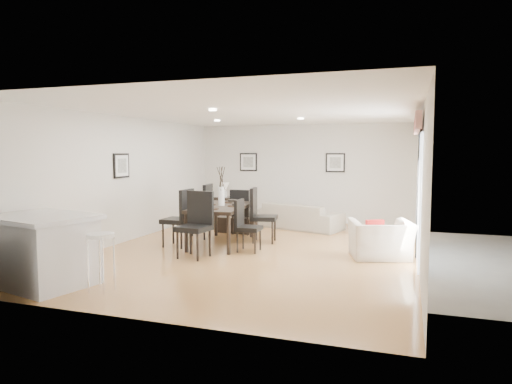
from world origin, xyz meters
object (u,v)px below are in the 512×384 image
(dining_chair_efar, at_px, (260,212))
(dining_chair_enear, at_px, (245,222))
(dining_chair_head, at_px, (197,220))
(dining_chair_foot, at_px, (242,209))
(bar_stool, at_px, (101,242))
(dining_table, at_px, (221,210))
(side_table, at_px, (225,208))
(coffee_table, at_px, (236,224))
(dining_chair_wfar, at_px, (202,208))
(sofa, at_px, (299,216))
(armchair, at_px, (380,240))
(kitchen_island, at_px, (42,250))
(dining_chair_wnear, at_px, (181,215))

(dining_chair_efar, bearing_deg, dining_chair_enear, 172.07)
(dining_chair_head, relative_size, dining_chair_foot, 1.14)
(dining_chair_head, distance_m, bar_stool, 2.38)
(dining_table, distance_m, side_table, 3.58)
(dining_chair_efar, height_order, side_table, dining_chair_efar)
(dining_chair_enear, xyz_separation_m, coffee_table, (-0.94, 1.98, -0.38))
(dining_chair_wfar, bearing_deg, dining_chair_head, 14.39)
(sofa, xyz_separation_m, armchair, (2.17, -2.72, 0.02))
(armchair, relative_size, dining_chair_head, 0.87)
(sofa, relative_size, side_table, 3.43)
(kitchen_island, bearing_deg, dining_chair_wfar, 94.23)
(armchair, xyz_separation_m, dining_chair_efar, (-2.57, 0.74, 0.31))
(dining_chair_wfar, distance_m, side_table, 2.90)
(armchair, distance_m, dining_chair_head, 3.39)
(armchair, distance_m, side_table, 5.78)
(dining_chair_wnear, bearing_deg, dining_chair_wfar, -179.38)
(sofa, distance_m, dining_chair_foot, 1.67)
(dining_table, xyz_separation_m, dining_chair_enear, (0.70, -0.49, -0.17))
(dining_chair_wnear, bearing_deg, dining_chair_efar, 126.01)
(armchair, height_order, dining_chair_foot, dining_chair_foot)
(side_table, bearing_deg, dining_chair_wnear, -81.04)
(dining_chair_enear, height_order, dining_chair_efar, dining_chair_efar)
(dining_table, height_order, coffee_table, dining_table)
(dining_chair_head, height_order, kitchen_island, dining_chair_head)
(dining_chair_wfar, height_order, dining_chair_head, dining_chair_wfar)
(armchair, xyz_separation_m, dining_chair_wnear, (-3.93, -0.23, 0.32))
(dining_table, bearing_deg, dining_chair_wfar, 137.96)
(coffee_table, bearing_deg, dining_chair_head, -80.59)
(armchair, xyz_separation_m, dining_chair_enear, (-2.55, -0.23, 0.22))
(sofa, relative_size, bar_stool, 2.71)
(dining_chair_enear, bearing_deg, side_table, 25.68)
(sofa, distance_m, dining_chair_wfar, 2.65)
(dining_chair_wnear, xyz_separation_m, kitchen_island, (-0.64, -3.07, -0.14))
(dining_chair_enear, bearing_deg, dining_table, 52.96)
(dining_chair_efar, xyz_separation_m, coffee_table, (-0.92, 1.01, -0.47))
(dining_chair_enear, xyz_separation_m, dining_chair_efar, (-0.01, 0.97, 0.09))
(sofa, relative_size, armchair, 2.09)
(sofa, distance_m, side_table, 2.51)
(sofa, distance_m, coffee_table, 1.64)
(bar_stool, bearing_deg, dining_chair_wnear, 97.05)
(dining_chair_wfar, relative_size, coffee_table, 1.31)
(dining_chair_enear, bearing_deg, dining_chair_wfar, 52.32)
(dining_chair_wfar, height_order, bar_stool, dining_chair_wfar)
(coffee_table, bearing_deg, dining_chair_wnear, -98.52)
(dining_chair_enear, bearing_deg, dining_chair_wnear, 88.18)
(dining_chair_wfar, bearing_deg, dining_chair_wnear, -7.78)
(sofa, height_order, coffee_table, sofa)
(dining_chair_wnear, distance_m, dining_chair_wfar, 1.00)
(sofa, bearing_deg, dining_chair_foot, 66.64)
(dining_chair_head, relative_size, bar_stool, 1.48)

